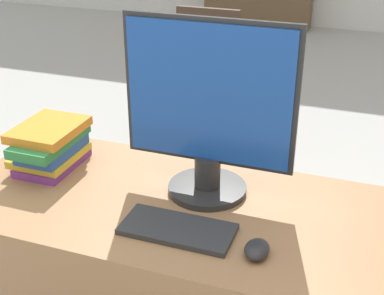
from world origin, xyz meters
TOP-DOWN VIEW (x-y plane):
  - monitor at (0.01, 0.41)m, footprint 0.51×0.24m
  - keyboard at (-0.00, 0.18)m, footprint 0.31×0.14m
  - mouse at (0.23, 0.15)m, footprint 0.06×0.09m
  - book_stack at (-0.53, 0.39)m, footprint 0.20×0.28m
  - far_chair at (-0.66, 2.32)m, footprint 0.44×0.44m

SIDE VIEW (x-z plane):
  - far_chair at x=-0.66m, z-range 0.06..0.94m
  - keyboard at x=0.00m, z-range 0.76..0.77m
  - mouse at x=0.23m, z-range 0.76..0.79m
  - book_stack at x=-0.53m, z-range 0.76..0.91m
  - monitor at x=0.01m, z-range 0.76..1.30m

